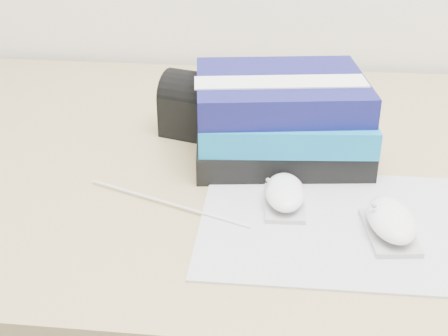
# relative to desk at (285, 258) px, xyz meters

# --- Properties ---
(desk) EXTENTS (1.60, 0.80, 0.73)m
(desk) POSITION_rel_desk_xyz_m (0.00, 0.00, 0.00)
(desk) COLOR tan
(desk) RESTS_ON ground
(mousepad) EXTENTS (0.34, 0.26, 0.00)m
(mousepad) POSITION_rel_desk_xyz_m (0.06, -0.25, 0.24)
(mousepad) COLOR #9F9EA7
(mousepad) RESTS_ON desk
(mouse_rear) EXTENTS (0.06, 0.09, 0.04)m
(mouse_rear) POSITION_rel_desk_xyz_m (-0.01, -0.21, 0.25)
(mouse_rear) COLOR #B0AFB2
(mouse_rear) RESTS_ON mousepad
(mouse_front) EXTENTS (0.07, 0.11, 0.04)m
(mouse_front) POSITION_rel_desk_xyz_m (0.12, -0.27, 0.26)
(mouse_front) COLOR #AAAAAD
(mouse_front) RESTS_ON mousepad
(usb_cable) EXTENTS (0.23, 0.09, 0.00)m
(usb_cable) POSITION_rel_desk_xyz_m (-0.16, -0.23, 0.24)
(usb_cable) COLOR white
(usb_cable) RESTS_ON mousepad
(book_stack) EXTENTS (0.27, 0.23, 0.12)m
(book_stack) POSITION_rel_desk_xyz_m (-0.02, -0.06, 0.29)
(book_stack) COLOR black
(book_stack) RESTS_ON desk
(pouch) EXTENTS (0.13, 0.11, 0.10)m
(pouch) POSITION_rel_desk_xyz_m (-0.15, 0.00, 0.28)
(pouch) COLOR black
(pouch) RESTS_ON desk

